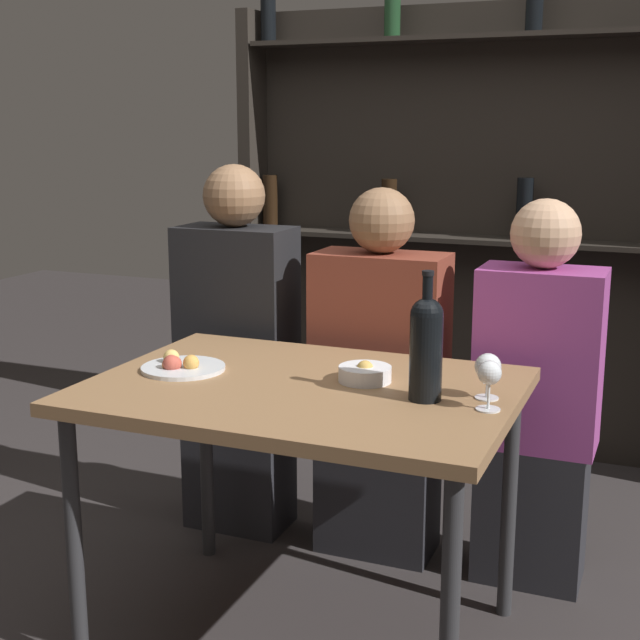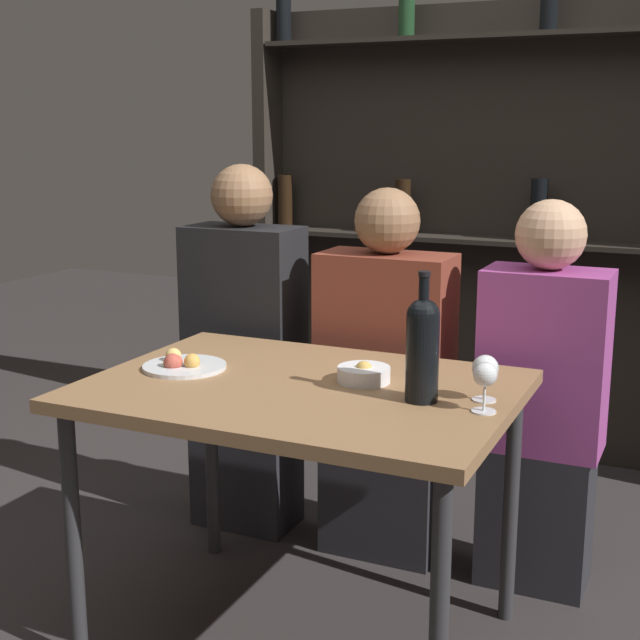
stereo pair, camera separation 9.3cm
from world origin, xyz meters
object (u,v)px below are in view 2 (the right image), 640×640
Objects in this scene: food_plate_0 at (182,364)px; seated_person_left at (245,359)px; seated_person_center at (385,387)px; seated_person_right at (541,408)px; wine_glass_0 at (485,377)px; wine_bottle at (423,345)px; wine_glass_1 at (485,370)px; snack_bowl at (364,374)px.

seated_person_left is at bearing 102.96° from food_plate_0.
seated_person_center is (0.53, 0.00, -0.04)m from seated_person_left.
seated_person_center is 0.51m from seated_person_right.
seated_person_center reaches higher than wine_glass_0.
wine_glass_0 is (0.16, -0.02, -0.06)m from wine_bottle.
wine_glass_0 is 0.68m from seated_person_right.
wine_glass_0 is at bearing -76.08° from wine_glass_1.
snack_bowl is at bearing -38.05° from seated_person_left.
snack_bowl is 0.12× the size of seated_person_right.
snack_bowl is at bearing 175.21° from wine_glass_1.
wine_bottle is at bearing -62.09° from seated_person_center.
wine_glass_1 is 0.34m from snack_bowl.
food_plate_0 is 1.65× the size of snack_bowl.
snack_bowl is (-0.34, 0.03, -0.06)m from wine_glass_1.
seated_person_left is 1.05× the size of seated_person_center.
wine_glass_0 is 0.52× the size of food_plate_0.
wine_bottle is at bearing -26.39° from snack_bowl.
wine_bottle reaches higher than snack_bowl.
seated_person_center is at bearing 117.91° from wine_bottle.
wine_glass_1 is (0.14, 0.07, -0.06)m from wine_bottle.
wine_glass_1 is at bearing -4.79° from snack_bowl.
seated_person_left reaches higher than seated_person_center.
wine_bottle is 0.27× the size of seated_person_center.
wine_bottle is 0.27× the size of seated_person_right.
food_plate_0 is at bearing 179.59° from wine_bottle.
wine_glass_0 is 1.05× the size of wine_glass_1.
food_plate_0 is (-0.87, 0.03, -0.07)m from wine_glass_0.
wine_glass_1 is 0.50× the size of food_plate_0.
food_plate_0 is (-0.71, 0.01, -0.13)m from wine_bottle.
seated_person_left is 0.53m from seated_person_center.
seated_person_right reaches higher than wine_glass_1.
seated_person_center is 1.02× the size of seated_person_right.
wine_glass_1 is at bearing -94.99° from seated_person_right.
seated_person_right reaches higher than wine_glass_0.
food_plate_0 is at bearing 178.20° from wine_glass_0.
food_plate_0 is 0.19× the size of seated_person_center.
food_plate_0 is 0.64m from seated_person_left.
wine_bottle is at bearing 172.26° from wine_glass_0.
seated_person_right is (0.90, 0.60, -0.19)m from food_plate_0.
wine_bottle is at bearing -154.51° from wine_glass_1.
snack_bowl is (0.52, 0.09, 0.01)m from food_plate_0.
seated_person_left is (-0.14, 0.60, -0.15)m from food_plate_0.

